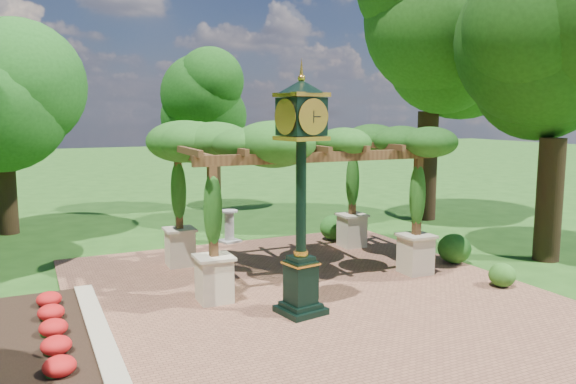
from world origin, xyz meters
name	(u,v)px	position (x,y,z in m)	size (l,w,h in m)	color
ground	(341,316)	(0.00, 0.00, 0.00)	(120.00, 120.00, 0.00)	#1E4714
brick_plaza	(318,300)	(0.00, 1.00, 0.02)	(10.00, 12.00, 0.04)	brown
border_wall	(98,336)	(-4.60, 0.50, 0.20)	(0.35, 5.00, 0.40)	#C6B793
flower_bed	(42,347)	(-5.50, 0.50, 0.18)	(1.50, 5.00, 0.36)	red
pedestal_clock	(301,176)	(-0.70, 0.41, 2.83)	(1.08, 1.08, 4.73)	black
pergola	(295,149)	(0.61, 3.37, 3.14)	(6.16, 3.97, 3.82)	beige
sundial	(229,229)	(0.11, 7.02, 0.46)	(0.70, 0.70, 1.04)	gray
shrub_front	(502,275)	(4.30, -0.03, 0.32)	(0.61, 0.61, 0.55)	#2A5F1B
shrub_mid	(454,249)	(4.73, 2.05, 0.44)	(0.88, 0.88, 0.79)	#215818
shrub_back	(334,228)	(3.21, 5.87, 0.44)	(0.88, 0.88, 0.79)	#245F1B
tree_north	(212,106)	(1.51, 12.85, 4.34)	(3.42, 3.42, 6.33)	black
tree_east_far	(432,24)	(8.28, 7.64, 7.27)	(5.11, 5.11, 10.59)	#311E13
tree_east_near	(560,39)	(7.36, 1.32, 5.97)	(4.32, 4.32, 8.71)	#342314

